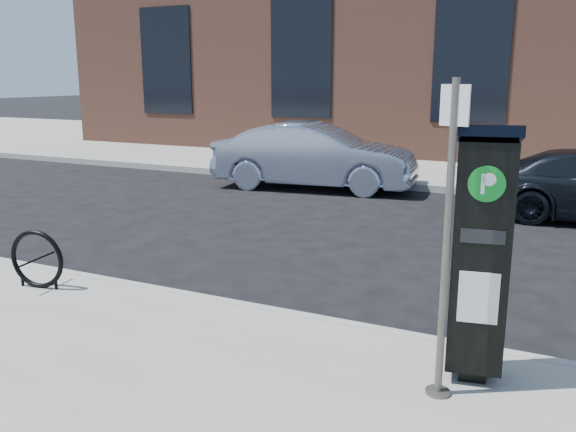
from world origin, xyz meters
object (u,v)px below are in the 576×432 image
Objects in this scene: sign_pole at (446,246)px; car_silver at (315,156)px; parking_kiosk at (480,253)px; bike_rack at (37,260)px.

sign_pole reaches higher than car_silver.
car_silver is at bearing 110.80° from parking_kiosk.
sign_pole is 4.68m from bike_rack.
parking_kiosk reaches higher than car_silver.
car_silver is at bearing 80.34° from bike_rack.
bike_rack is at bearing 172.49° from car_silver.
car_silver is (-4.60, 8.28, -0.57)m from sign_pole.
parking_kiosk is at bearing -156.42° from car_silver.
sign_pole is (-0.18, -0.38, 0.13)m from parking_kiosk.
parking_kiosk is 0.86× the size of sign_pole.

